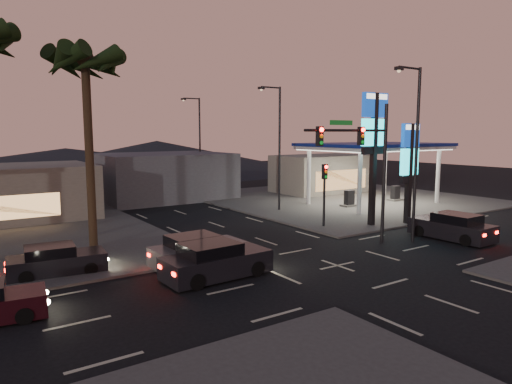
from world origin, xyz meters
TOP-DOWN VIEW (x-y plane):
  - ground at (0.00, 0.00)m, footprint 140.00×140.00m
  - corner_lot_ne at (16.00, 16.00)m, footprint 24.00×24.00m
  - gas_station at (16.00, 12.00)m, footprint 12.20×8.20m
  - convenience_store at (18.00, 21.00)m, footprint 10.00×6.00m
  - pylon_sign_tall at (8.50, 5.50)m, footprint 2.20×0.35m
  - pylon_sign_short at (11.00, 4.50)m, footprint 1.60×0.35m
  - traffic_signal_mast at (3.76, 1.99)m, footprint 6.10×0.39m
  - pedestal_signal at (5.50, 6.98)m, footprint 0.32×0.39m
  - streetlight_near at (6.79, 1.00)m, footprint 2.14×0.25m
  - streetlight_mid at (6.79, 14.00)m, footprint 2.14×0.25m
  - streetlight_far at (6.79, 28.00)m, footprint 2.14×0.25m
  - palm_a at (-9.00, 9.50)m, footprint 4.41×4.41m
  - building_far_mid at (2.00, 26.00)m, footprint 12.00×9.00m
  - hill_right at (15.00, 60.00)m, footprint 50.00×50.00m
  - hill_center at (0.00, 60.00)m, footprint 60.00×60.00m
  - car_lane_a_front at (-5.79, 1.69)m, footprint 5.02×2.28m
  - car_lane_b_front at (-5.57, 3.88)m, footprint 4.73×2.13m
  - car_lane_b_mid at (-11.55, 6.06)m, footprint 4.35×2.11m
  - suv_station at (9.61, 0.15)m, footprint 2.16×4.84m

SIDE VIEW (x-z plane):
  - ground at x=0.00m, z-range 0.00..0.00m
  - corner_lot_ne at x=16.00m, z-range 0.00..0.12m
  - car_lane_b_mid at x=-11.55m, z-range -0.05..1.33m
  - car_lane_b_front at x=-5.57m, z-range -0.05..1.46m
  - suv_station at x=9.61m, z-range -0.06..1.54m
  - car_lane_a_front at x=-5.79m, z-range -0.06..1.55m
  - convenience_store at x=18.00m, z-range 0.00..4.00m
  - hill_center at x=0.00m, z-range 0.00..4.00m
  - building_far_mid at x=2.00m, z-range 0.00..4.40m
  - hill_right at x=15.00m, z-range 0.00..5.00m
  - pedestal_signal at x=5.50m, z-range 0.77..5.07m
  - pylon_sign_short at x=11.00m, z-range 1.16..8.16m
  - gas_station at x=16.00m, z-range 2.34..7.82m
  - traffic_signal_mast at x=3.76m, z-range 1.23..9.23m
  - streetlight_near at x=6.79m, z-range 0.72..10.72m
  - streetlight_mid at x=6.79m, z-range 0.72..10.72m
  - streetlight_far at x=6.79m, z-range 0.72..10.72m
  - pylon_sign_tall at x=8.50m, z-range 1.89..10.89m
  - palm_a at x=-9.00m, z-range 4.00..14.86m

